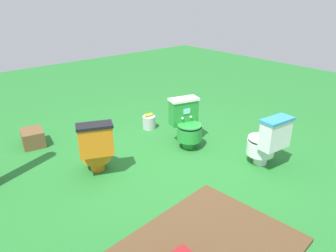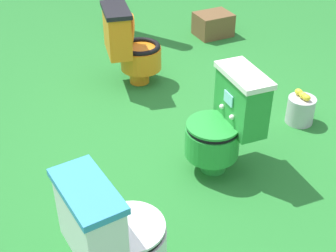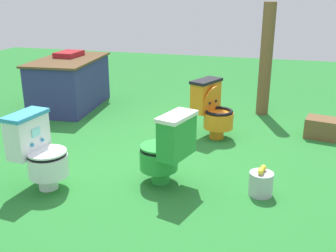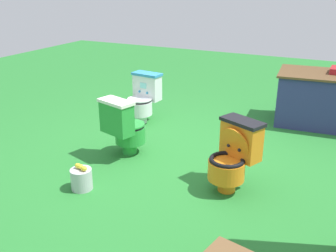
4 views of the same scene
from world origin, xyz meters
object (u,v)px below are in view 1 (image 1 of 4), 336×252
(toilet_orange, at_px, (96,147))
(lemon_bucket, at_px, (149,122))
(toilet_white, at_px, (267,141))
(toilet_green, at_px, (187,123))
(small_crate, at_px, (33,138))

(toilet_orange, distance_m, lemon_bucket, 1.56)
(toilet_white, relative_size, toilet_green, 1.00)
(toilet_orange, relative_size, toilet_green, 1.00)
(lemon_bucket, bearing_deg, toilet_green, 92.22)
(toilet_orange, distance_m, small_crate, 1.41)
(toilet_green, height_order, lemon_bucket, toilet_green)
(toilet_orange, xyz_separation_m, toilet_white, (-1.79, 1.31, -0.00))
(small_crate, bearing_deg, toilet_green, 139.18)
(toilet_orange, bearing_deg, small_crate, 128.85)
(lemon_bucket, bearing_deg, toilet_orange, 26.89)
(toilet_green, bearing_deg, toilet_orange, 8.33)
(toilet_green, distance_m, lemon_bucket, 0.92)
(small_crate, xyz_separation_m, lemon_bucket, (-1.73, 0.64, -0.01))
(toilet_orange, distance_m, toilet_white, 2.22)
(toilet_white, relative_size, lemon_bucket, 2.63)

